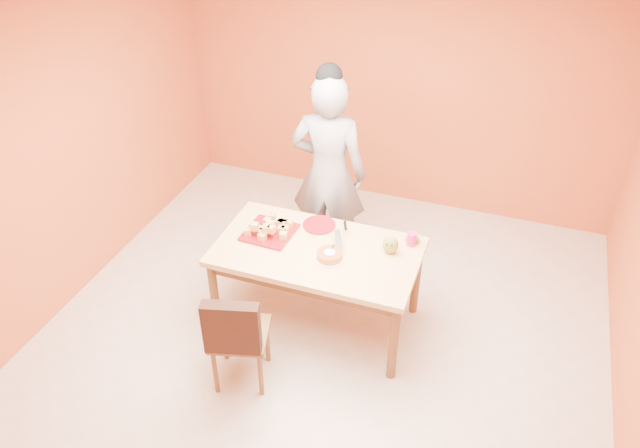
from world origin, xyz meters
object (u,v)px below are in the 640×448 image
(red_dinner_plate, at_px, (319,225))
(egg_ornament, at_px, (390,245))
(magenta_glass, at_px, (412,239))
(person, at_px, (328,174))
(sponge_cake, at_px, (330,255))
(pastry_platter, at_px, (269,232))
(checker_tin, at_px, (412,240))
(dining_chair, at_px, (238,333))
(dining_table, at_px, (317,259))

(red_dinner_plate, height_order, egg_ornament, egg_ornament)
(red_dinner_plate, relative_size, magenta_glass, 2.50)
(person, xyz_separation_m, sponge_cake, (0.33, -0.93, -0.14))
(pastry_platter, xyz_separation_m, checker_tin, (1.12, 0.28, 0.00))
(egg_ornament, height_order, checker_tin, egg_ornament)
(dining_chair, relative_size, checker_tin, 8.47)
(dining_table, bearing_deg, person, 103.33)
(dining_chair, xyz_separation_m, person, (0.13, 1.63, 0.46))
(dining_table, bearing_deg, egg_ornament, 14.96)
(red_dinner_plate, bearing_deg, magenta_glass, -0.13)
(dining_chair, bearing_deg, red_dinner_plate, 62.63)
(sponge_cake, bearing_deg, dining_chair, -123.14)
(red_dinner_plate, distance_m, sponge_cake, 0.45)
(pastry_platter, xyz_separation_m, red_dinner_plate, (0.34, 0.24, -0.00))
(pastry_platter, relative_size, egg_ornament, 2.46)
(dining_chair, bearing_deg, pastry_platter, 82.01)
(sponge_cake, relative_size, magenta_glass, 1.89)
(person, xyz_separation_m, red_dinner_plate, (0.11, -0.54, -0.17))
(dining_chair, bearing_deg, magenta_glass, 32.05)
(pastry_platter, xyz_separation_m, sponge_cake, (0.57, -0.15, 0.02))
(dining_table, xyz_separation_m, dining_chair, (-0.33, -0.79, -0.19))
(dining_table, xyz_separation_m, red_dinner_plate, (-0.09, 0.31, 0.10))
(person, bearing_deg, sponge_cake, 104.86)
(egg_ornament, bearing_deg, sponge_cake, -167.16)
(dining_chair, distance_m, checker_tin, 1.55)
(checker_tin, bearing_deg, red_dinner_plate, -176.78)
(red_dinner_plate, bearing_deg, checker_tin, 3.22)
(sponge_cake, xyz_separation_m, magenta_glass, (0.55, 0.39, 0.02))
(dining_table, height_order, person, person)
(egg_ornament, distance_m, checker_tin, 0.25)
(dining_table, relative_size, red_dinner_plate, 5.92)
(dining_chair, bearing_deg, person, 70.33)
(dining_chair, xyz_separation_m, magenta_glass, (1.01, 1.09, 0.34))
(red_dinner_plate, relative_size, sponge_cake, 1.32)
(person, distance_m, red_dinner_plate, 0.58)
(pastry_platter, distance_m, checker_tin, 1.15)
(pastry_platter, height_order, magenta_glass, magenta_glass)
(egg_ornament, bearing_deg, dining_table, 179.28)
(person, relative_size, sponge_cake, 9.13)
(egg_ornament, bearing_deg, checker_tin, 41.43)
(red_dinner_plate, relative_size, checker_tin, 2.51)
(red_dinner_plate, relative_size, egg_ornament, 1.73)
(pastry_platter, height_order, sponge_cake, sponge_cake)
(dining_table, xyz_separation_m, magenta_glass, (0.68, 0.30, 0.15))
(person, height_order, magenta_glass, person)
(person, relative_size, pastry_platter, 4.88)
(dining_table, xyz_separation_m, sponge_cake, (0.13, -0.08, 0.13))
(magenta_glass, bearing_deg, sponge_cake, -144.97)
(dining_table, xyz_separation_m, person, (-0.20, 0.85, 0.27))
(pastry_platter, bearing_deg, dining_table, -9.08)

